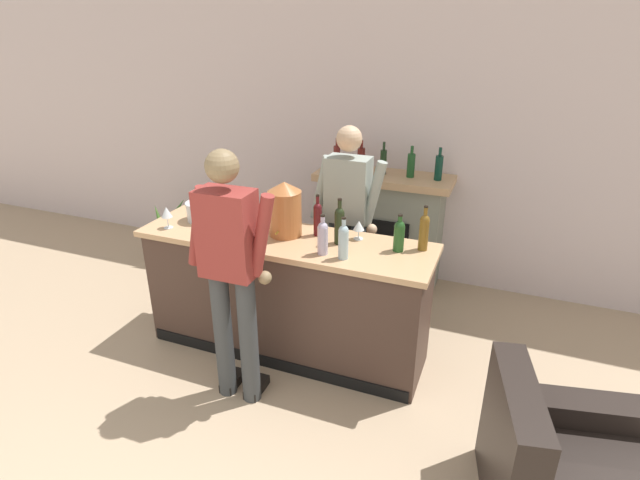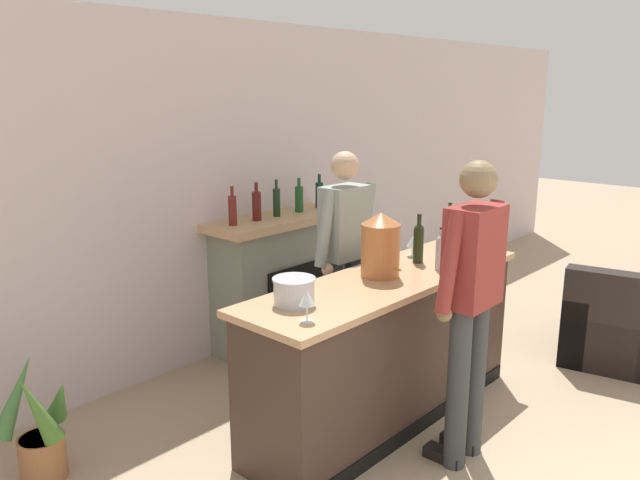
# 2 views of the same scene
# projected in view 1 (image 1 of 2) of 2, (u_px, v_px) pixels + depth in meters

# --- Properties ---
(wall_back_panel) EXTENTS (12.00, 0.07, 2.75)m
(wall_back_panel) POSITION_uv_depth(u_px,v_px,m) (371.00, 144.00, 5.06)
(wall_back_panel) COLOR silver
(wall_back_panel) RESTS_ON ground_plane
(bar_counter) EXTENTS (2.30, 0.66, 1.01)m
(bar_counter) POSITION_uv_depth(u_px,v_px,m) (286.00, 295.00, 4.00)
(bar_counter) COLOR #422F26
(bar_counter) RESTS_ON ground_plane
(fireplace_stone) EXTENTS (1.33, 0.52, 1.47)m
(fireplace_stone) POSITION_uv_depth(u_px,v_px,m) (382.00, 227.00, 5.07)
(fireplace_stone) COLOR gray
(fireplace_stone) RESTS_ON ground_plane
(armchair_black) EXTENTS (0.99, 0.93, 0.83)m
(armchair_black) POSITION_uv_depth(u_px,v_px,m) (558.00, 476.00, 2.68)
(armchair_black) COLOR black
(armchair_black) RESTS_ON ground_plane
(potted_plant_corner) EXTENTS (0.47, 0.48, 0.72)m
(potted_plant_corner) POSITION_uv_depth(u_px,v_px,m) (173.00, 235.00, 5.60)
(potted_plant_corner) COLOR #A1673F
(potted_plant_corner) RESTS_ON ground_plane
(person_customer) EXTENTS (0.66, 0.31, 1.83)m
(person_customer) POSITION_uv_depth(u_px,v_px,m) (231.00, 271.00, 3.27)
(person_customer) COLOR #393C3E
(person_customer) RESTS_ON ground_plane
(person_bartender) EXTENTS (0.66, 0.30, 1.76)m
(person_bartender) POSITION_uv_depth(u_px,v_px,m) (347.00, 218.00, 4.24)
(person_bartender) COLOR #2F3B47
(person_bartender) RESTS_ON ground_plane
(copper_dispenser) EXTENTS (0.26, 0.30, 0.42)m
(copper_dispenser) POSITION_uv_depth(u_px,v_px,m) (285.00, 209.00, 3.76)
(copper_dispenser) COLOR #B66A38
(copper_dispenser) RESTS_ON bar_counter
(ice_bucket_steel) EXTENTS (0.25, 0.25, 0.16)m
(ice_bucket_steel) POSITION_uv_depth(u_px,v_px,m) (201.00, 211.00, 4.10)
(ice_bucket_steel) COLOR silver
(ice_bucket_steel) RESTS_ON bar_counter
(wine_bottle_merlot_tall) EXTENTS (0.07, 0.07, 0.34)m
(wine_bottle_merlot_tall) POSITION_uv_depth(u_px,v_px,m) (424.00, 231.00, 3.54)
(wine_bottle_merlot_tall) COLOR brown
(wine_bottle_merlot_tall) RESTS_ON bar_counter
(wine_bottle_chardonnay_pale) EXTENTS (0.08, 0.08, 0.29)m
(wine_bottle_chardonnay_pale) POSITION_uv_depth(u_px,v_px,m) (323.00, 236.00, 3.48)
(wine_bottle_chardonnay_pale) COLOR #B1A8C3
(wine_bottle_chardonnay_pale) RESTS_ON bar_counter
(wine_bottle_port_short) EXTENTS (0.08, 0.08, 0.28)m
(wine_bottle_port_short) POSITION_uv_depth(u_px,v_px,m) (399.00, 234.00, 3.53)
(wine_bottle_port_short) COLOR #1E481C
(wine_bottle_port_short) RESTS_ON bar_counter
(wine_bottle_burgundy_dark) EXTENTS (0.07, 0.07, 0.35)m
(wine_bottle_burgundy_dark) POSITION_uv_depth(u_px,v_px,m) (339.00, 224.00, 3.64)
(wine_bottle_burgundy_dark) COLOR black
(wine_bottle_burgundy_dark) RESTS_ON bar_counter
(wine_bottle_riesling_slim) EXTENTS (0.06, 0.06, 0.33)m
(wine_bottle_riesling_slim) POSITION_uv_depth(u_px,v_px,m) (318.00, 218.00, 3.78)
(wine_bottle_riesling_slim) COLOR #501317
(wine_bottle_riesling_slim) RESTS_ON bar_counter
(wine_bottle_rose_blush) EXTENTS (0.07, 0.07, 0.31)m
(wine_bottle_rose_blush) POSITION_uv_depth(u_px,v_px,m) (343.00, 240.00, 3.41)
(wine_bottle_rose_blush) COLOR #9DB9C4
(wine_bottle_rose_blush) RESTS_ON bar_counter
(wine_glass_mid_counter) EXTENTS (0.08, 0.08, 0.15)m
(wine_glass_mid_counter) POSITION_uv_depth(u_px,v_px,m) (359.00, 226.00, 3.73)
(wine_glass_mid_counter) COLOR silver
(wine_glass_mid_counter) RESTS_ON bar_counter
(wine_glass_back_row) EXTENTS (0.09, 0.09, 0.18)m
(wine_glass_back_row) POSITION_uv_depth(u_px,v_px,m) (167.00, 213.00, 3.92)
(wine_glass_back_row) COLOR silver
(wine_glass_back_row) RESTS_ON bar_counter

